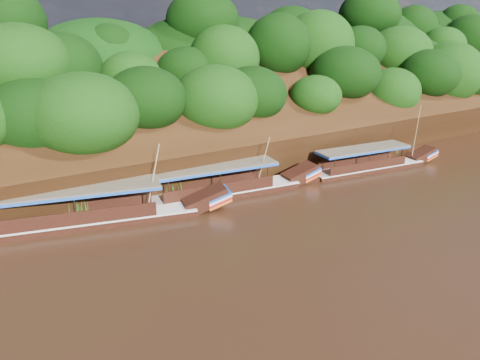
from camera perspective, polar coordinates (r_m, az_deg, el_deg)
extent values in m
plane|color=black|center=(31.70, 7.64, -5.86)|extent=(160.00, 160.00, 0.00)
cube|color=black|center=(43.36, -5.64, 6.10)|extent=(120.00, 16.12, 13.64)
cube|color=black|center=(53.11, -10.35, 4.48)|extent=(120.00, 24.00, 12.00)
ellipsoid|color=#0F3B09|center=(40.23, -12.69, 4.66)|extent=(18.00, 8.00, 6.40)
ellipsoid|color=#0F3B09|center=(48.77, -9.65, 14.21)|extent=(24.00, 11.00, 8.40)
ellipsoid|color=#0F3B09|center=(56.88, 17.53, 8.40)|extent=(18.00, 8.00, 6.00)
ellipsoid|color=#0F3B09|center=(68.61, 18.89, 14.60)|extent=(22.00, 10.00, 8.00)
cube|color=black|center=(44.45, 15.30, 1.14)|extent=(11.67, 3.27, 0.81)
cube|color=silver|center=(44.34, 15.35, 1.61)|extent=(11.68, 3.32, 0.09)
cube|color=black|center=(48.63, 21.23, 2.83)|extent=(2.87, 1.78, 1.57)
cube|color=blue|center=(49.07, 21.86, 3.22)|extent=(1.58, 1.69, 0.58)
cube|color=red|center=(49.15, 21.81, 2.88)|extent=(1.58, 1.69, 0.58)
cube|color=brown|center=(43.39, 14.83, 3.73)|extent=(9.22, 3.28, 0.11)
cube|color=blue|center=(43.42, 14.81, 3.59)|extent=(9.22, 3.28, 0.16)
cylinder|color=tan|center=(46.63, 20.69, 5.46)|extent=(1.13, 1.14, 5.34)
cube|color=black|center=(37.11, -1.87, -1.81)|extent=(12.59, 3.72, 0.93)
cube|color=silver|center=(36.95, -1.88, -1.17)|extent=(12.60, 3.79, 0.10)
cube|color=black|center=(39.94, 7.35, 0.71)|extent=(3.12, 2.04, 1.75)
cube|color=blue|center=(40.25, 8.31, 1.28)|extent=(1.72, 1.94, 0.64)
cube|color=red|center=(40.36, 8.28, 0.80)|extent=(1.72, 1.94, 0.64)
cube|color=brown|center=(35.99, -3.05, 1.70)|extent=(9.96, 3.74, 0.12)
cube|color=blue|center=(36.03, -3.05, 1.51)|extent=(9.96, 3.74, 0.19)
cylinder|color=tan|center=(36.99, 2.89, 2.35)|extent=(0.38, 1.22, 4.10)
cube|color=black|center=(33.66, -17.65, -5.10)|extent=(14.52, 5.60, 0.98)
cube|color=silver|center=(33.47, -17.73, -4.37)|extent=(14.53, 5.67, 0.11)
cube|color=black|center=(34.24, -4.22, -2.36)|extent=(3.69, 2.52, 1.93)
cube|color=blue|center=(34.34, -2.78, -1.68)|extent=(2.14, 2.22, 0.72)
cube|color=red|center=(34.47, -2.77, -2.26)|extent=(2.14, 2.22, 0.72)
cube|color=brown|center=(32.72, -19.68, -1.08)|extent=(11.57, 5.24, 0.13)
cube|color=blue|center=(32.76, -19.65, -1.29)|extent=(11.57, 5.24, 0.20)
cylinder|color=tan|center=(32.64, -10.55, 0.25)|extent=(1.29, 0.12, 4.70)
cone|color=#366619|center=(34.02, -19.22, -3.21)|extent=(1.50, 1.50, 1.96)
cone|color=#366619|center=(36.14, -8.09, -1.25)|extent=(1.50, 1.50, 1.59)
cone|color=#366619|center=(39.51, 0.07, 0.92)|extent=(1.50, 1.50, 1.78)
cone|color=#366619|center=(43.21, 7.36, 2.66)|extent=(1.50, 1.50, 2.16)
cone|color=#366619|center=(46.47, 13.29, 3.23)|extent=(1.50, 1.50, 1.75)
cone|color=#366619|center=(50.76, 17.80, 4.17)|extent=(1.50, 1.50, 1.73)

